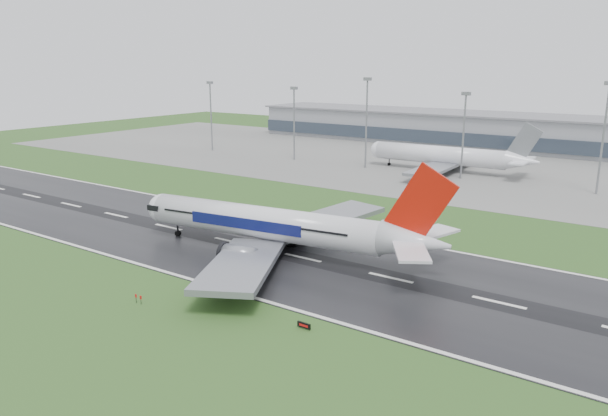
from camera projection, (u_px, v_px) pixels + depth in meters
The scene contains 12 objects.
ground at pixel (230, 241), 129.22m from camera, with size 520.00×520.00×0.00m, color #264B1B.
runway at pixel (230, 241), 129.21m from camera, with size 400.00×45.00×0.10m, color black.
apron at pixel (441, 164), 228.76m from camera, with size 400.00×130.00×0.08m, color slate.
terminal at pixel (490, 131), 274.73m from camera, with size 240.00×36.00×15.00m, color gray.
main_airliner at pixel (282, 206), 118.36m from camera, with size 69.87×66.54×20.63m, color silver, non-canonical shape.
parked_airliner at pixel (447, 146), 210.95m from camera, with size 64.22×59.80×18.82m, color white, non-canonical shape.
runway_sign at pixel (304, 326), 86.51m from camera, with size 2.30×0.26×1.04m, color black, non-canonical shape.
floodmast_0 at pixel (211, 118), 260.85m from camera, with size 0.64×0.64×29.98m, color gray.
floodmast_1 at pixel (294, 125), 235.31m from camera, with size 0.64×0.64×28.62m, color gray.
floodmast_2 at pixel (366, 125), 216.26m from camera, with size 0.64×0.64×32.72m, color gray.
floodmast_3 at pixel (463, 138), 195.98m from camera, with size 0.64×0.64×28.47m, color gray.
floodmast_4 at pixel (603, 141), 171.83m from camera, with size 0.64×0.64×32.68m, color gray.
Camera 1 is at (84.16, -91.89, 38.83)m, focal length 33.99 mm.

